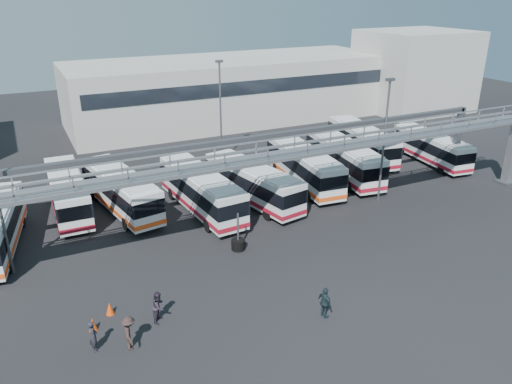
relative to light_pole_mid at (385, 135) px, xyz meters
name	(u,v)px	position (x,y,z in m)	size (l,w,h in m)	color
ground	(297,274)	(-12.00, -7.00, -5.73)	(140.00, 140.00, 0.00)	black
gantry	(256,163)	(-12.00, -1.13, -0.22)	(51.40, 5.15, 7.10)	gray
warehouse	(231,89)	(0.00, 31.00, -1.73)	(42.00, 14.00, 8.00)	#9E9E99
building_right	(414,71)	(26.00, 25.00, -0.23)	(14.00, 12.00, 11.00)	#B2B2AD
light_pole_mid	(385,135)	(0.00, 0.00, 0.00)	(0.70, 0.35, 10.21)	#4C4F54
light_pole_back	(220,107)	(-8.00, 15.00, 0.00)	(0.70, 0.35, 10.21)	#4C4F54
bus_2	(67,191)	(-23.57, 9.04, -3.94)	(2.61, 10.66, 3.23)	silver
bus_3	(121,189)	(-19.74, 7.47, -3.90)	(4.35, 11.14, 3.30)	silver
bus_4	(201,190)	(-14.07, 4.50, -3.87)	(3.46, 11.24, 3.36)	silver
bus_5	(253,182)	(-9.65, 4.31, -3.93)	(4.42, 10.96, 3.24)	silver
bus_6	(304,165)	(-3.80, 5.92, -3.85)	(3.62, 11.38, 3.40)	silver
bus_7	(344,158)	(0.59, 5.99, -3.83)	(4.07, 11.53, 3.43)	silver
bus_8	(362,141)	(5.48, 9.70, -3.85)	(4.40, 11.47, 3.40)	silver
bus_9	(431,147)	(10.96, 5.49, -4.05)	(3.45, 10.17, 3.03)	silver
pedestrian_a	(93,336)	(-24.59, -8.68, -4.88)	(0.62, 0.40, 1.69)	black
pedestrian_b	(159,307)	(-21.04, -7.80, -4.83)	(0.87, 0.68, 1.80)	#28202D
pedestrian_c	(129,333)	(-22.98, -9.34, -4.80)	(1.20, 0.69, 1.86)	#2F211F
pedestrian_d	(325,303)	(-12.89, -11.44, -4.81)	(1.07, 0.45, 1.83)	#1C2B33
cone_left	(110,308)	(-23.34, -6.03, -5.36)	(0.46, 0.46, 0.74)	#D13E0B
cone_right	(93,324)	(-24.42, -7.05, -5.36)	(0.46, 0.46, 0.74)	#D13E0B
tire_stack	(238,243)	(-14.02, -2.50, -5.27)	(0.95, 0.95, 2.72)	black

